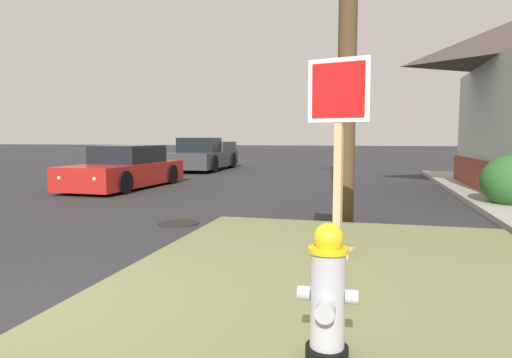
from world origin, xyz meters
TOP-DOWN VIEW (x-y plane):
  - ground_plane at (0.00, 0.00)m, footprint 160.00×160.00m
  - grass_corner_patch at (2.60, 1.86)m, footprint 4.58×5.24m
  - fire_hydrant at (2.60, -0.25)m, footprint 0.38×0.34m
  - stop_sign at (2.49, 2.31)m, footprint 0.72×0.36m
  - manhole_cover at (-0.33, 4.04)m, footprint 0.70×0.70m
  - parked_sedan_red at (-4.15, 8.86)m, footprint 1.92×4.47m
  - pickup_truck_charcoal at (-4.45, 16.16)m, footprint 2.16×5.11m

SIDE VIEW (x-z plane):
  - ground_plane at x=0.00m, z-range 0.00..0.00m
  - manhole_cover at x=-0.33m, z-range 0.00..0.02m
  - grass_corner_patch at x=2.60m, z-range 0.00..0.08m
  - fire_hydrant at x=2.60m, z-range 0.05..0.93m
  - parked_sedan_red at x=-4.15m, z-range -0.08..1.17m
  - pickup_truck_charcoal at x=-4.45m, z-range -0.12..1.36m
  - stop_sign at x=2.49m, z-range 0.06..2.38m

